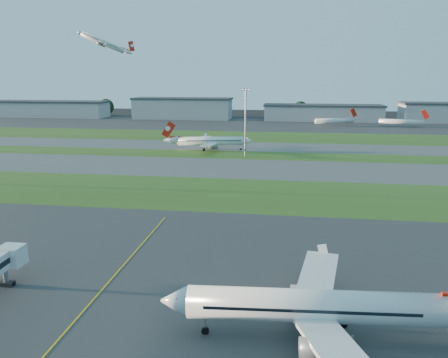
% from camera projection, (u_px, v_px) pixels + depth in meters
% --- Properties ---
extents(ground, '(700.00, 700.00, 0.00)m').
position_uv_depth(ground, '(81.00, 276.00, 67.51)').
color(ground, black).
rests_on(ground, ground).
extents(apron_near, '(300.00, 70.00, 0.01)m').
position_uv_depth(apron_near, '(81.00, 276.00, 67.51)').
color(apron_near, '#333335').
rests_on(apron_near, ground).
extents(grass_strip_a, '(300.00, 34.00, 0.01)m').
position_uv_depth(grass_strip_a, '(170.00, 191.00, 117.61)').
color(grass_strip_a, '#344F1A').
rests_on(grass_strip_a, ground).
extents(taxiway_a, '(300.00, 32.00, 0.01)m').
position_uv_depth(taxiway_a, '(195.00, 167.00, 149.40)').
color(taxiway_a, '#515154').
rests_on(taxiway_a, ground).
extents(grass_strip_b, '(300.00, 18.00, 0.01)m').
position_uv_depth(grass_strip_b, '(208.00, 154.00, 173.48)').
color(grass_strip_b, '#344F1A').
rests_on(grass_strip_b, ground).
extents(taxiway_b, '(300.00, 26.00, 0.01)m').
position_uv_depth(taxiway_b, '(217.00, 146.00, 194.68)').
color(taxiway_b, '#515154').
rests_on(taxiway_b, ground).
extents(grass_strip_c, '(300.00, 40.00, 0.01)m').
position_uv_depth(grass_strip_c, '(227.00, 136.00, 226.47)').
color(grass_strip_c, '#344F1A').
rests_on(grass_strip_c, ground).
extents(apron_far, '(400.00, 80.00, 0.01)m').
position_uv_depth(apron_far, '(239.00, 124.00, 284.28)').
color(apron_far, '#333335').
rests_on(apron_far, ground).
extents(yellow_line, '(0.25, 60.00, 0.02)m').
position_uv_depth(yellow_line, '(112.00, 279.00, 66.82)').
color(yellow_line, gold).
rests_on(yellow_line, ground).
extents(airliner_parked, '(37.78, 31.97, 11.78)m').
position_uv_depth(airliner_parked, '(321.00, 307.00, 50.50)').
color(airliner_parked, white).
rests_on(airliner_parked, ground).
extents(airliner_taxiing, '(34.71, 29.20, 10.90)m').
position_uv_depth(airliner_taxiing, '(211.00, 141.00, 182.13)').
color(airliner_taxiing, white).
rests_on(airliner_taxiing, ground).
extents(airliner_departing, '(31.35, 26.33, 10.00)m').
position_uv_depth(airliner_departing, '(103.00, 42.00, 260.55)').
color(airliner_departing, white).
extents(mini_jet_near, '(27.06, 12.97, 9.48)m').
position_uv_depth(mini_jet_near, '(335.00, 121.00, 272.73)').
color(mini_jet_near, white).
rests_on(mini_jet_near, ground).
extents(mini_jet_far, '(28.50, 7.29, 9.48)m').
position_uv_depth(mini_jet_far, '(402.00, 122.00, 265.94)').
color(mini_jet_far, white).
rests_on(mini_jet_far, ground).
extents(light_mast_centre, '(3.20, 0.70, 25.80)m').
position_uv_depth(light_mast_centre, '(245.00, 118.00, 166.08)').
color(light_mast_centre, gray).
rests_on(light_mast_centre, ground).
extents(hangar_far_west, '(91.80, 23.00, 12.20)m').
position_uv_depth(hangar_far_west, '(48.00, 109.00, 332.65)').
color(hangar_far_west, '#929599').
rests_on(hangar_far_west, ground).
extents(hangar_west, '(71.40, 23.00, 15.20)m').
position_uv_depth(hangar_west, '(183.00, 108.00, 317.69)').
color(hangar_west, '#929599').
rests_on(hangar_west, ground).
extents(hangar_east, '(81.60, 23.00, 11.20)m').
position_uv_depth(hangar_east, '(322.00, 113.00, 304.24)').
color(hangar_east, '#929599').
rests_on(hangar_east, ground).
extents(tree_far_west, '(11.00, 11.00, 12.00)m').
position_uv_depth(tree_far_west, '(11.00, 107.00, 350.66)').
color(tree_far_west, black).
rests_on(tree_far_west, ground).
extents(tree_west, '(12.10, 12.10, 13.20)m').
position_uv_depth(tree_west, '(106.00, 107.00, 341.30)').
color(tree_west, black).
rests_on(tree_west, ground).
extents(tree_mid_west, '(9.90, 9.90, 10.80)m').
position_uv_depth(tree_mid_west, '(219.00, 110.00, 325.22)').
color(tree_mid_west, black).
rests_on(tree_mid_west, ground).
extents(tree_mid_east, '(11.55, 11.55, 12.60)m').
position_uv_depth(tree_mid_east, '(300.00, 109.00, 319.54)').
color(tree_mid_east, black).
rests_on(tree_mid_east, ground).
extents(tree_east, '(10.45, 10.45, 11.40)m').
position_uv_depth(tree_east, '(408.00, 111.00, 307.33)').
color(tree_east, black).
rests_on(tree_east, ground).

